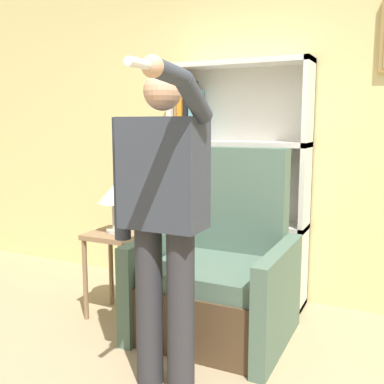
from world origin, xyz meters
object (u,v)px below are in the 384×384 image
object	(u,v)px
bookcase	(223,184)
person_standing	(162,214)
armchair	(218,278)
side_table	(115,251)
table_lamp	(114,196)

from	to	relation	value
bookcase	person_standing	bearing A→B (deg)	-81.15
armchair	side_table	distance (m)	0.81
side_table	person_standing	bearing A→B (deg)	-40.58
armchair	person_standing	world-z (taller)	person_standing
side_table	table_lamp	distance (m)	0.42
table_lamp	person_standing	bearing A→B (deg)	-40.58
bookcase	person_standing	xyz separation A→B (m)	(0.22, -1.43, 0.03)
bookcase	person_standing	size ratio (longest dim) A/B	1.13
bookcase	armchair	world-z (taller)	bookcase
armchair	side_table	size ratio (longest dim) A/B	1.98
side_table	table_lamp	bearing A→B (deg)	-63.43
person_standing	table_lamp	world-z (taller)	person_standing
bookcase	side_table	size ratio (longest dim) A/B	2.99
armchair	table_lamp	distance (m)	0.97
bookcase	armchair	xyz separation A→B (m)	(0.23, -0.66, -0.56)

